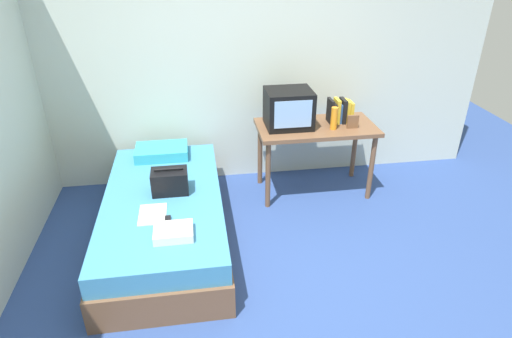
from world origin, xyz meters
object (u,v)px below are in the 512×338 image
bed (165,218)px  remote_dark (168,222)px  desk (316,134)px  tv (289,108)px  pillow (162,152)px  picture_frame (353,122)px  folded_towel (174,232)px  handbag (170,181)px  magazine (153,214)px  water_bottle (334,118)px  book_row (340,111)px

bed → remote_dark: (0.06, -0.42, 0.24)m
bed → desk: bearing=23.0°
tv → pillow: size_ratio=0.87×
picture_frame → folded_towel: size_ratio=0.47×
handbag → pillow: bearing=98.0°
bed → magazine: size_ratio=6.90×
folded_towel → picture_frame: bearing=32.8°
tv → picture_frame: 0.63m
water_bottle → folded_towel: water_bottle is taller
tv → remote_dark: size_ratio=2.82×
bed → desk: desk is taller
desk → remote_dark: 1.79m
folded_towel → handbag: bearing=93.1°
water_bottle → bed: bearing=-162.2°
tv → magazine: size_ratio=1.52×
pillow → handbag: 0.71m
handbag → magazine: bearing=-111.8°
bed → desk: size_ratio=1.72×
picture_frame → folded_towel: (-1.71, -1.10, -0.32)m
bed → folded_towel: folded_towel is taller
bed → handbag: 0.34m
water_bottle → book_row: size_ratio=0.91×
book_row → remote_dark: 2.05m
folded_towel → tv: bearing=48.4°
pillow → magazine: 1.04m
tv → book_row: (0.53, 0.03, -0.07)m
desk → pillow: 1.53m
handbag → folded_towel: 0.64m
tv → folded_towel: tv is taller
magazine → folded_towel: 0.35m
book_row → folded_towel: 2.11m
handbag → magazine: 0.37m
tv → picture_frame: (0.60, -0.15, -0.11)m
bed → magazine: (-0.06, -0.28, 0.23)m
pillow → magazine: size_ratio=1.74×
water_bottle → magazine: (-1.69, -0.81, -0.39)m
tv → book_row: 0.53m
book_row → water_bottle: bearing=-123.9°
picture_frame → handbag: (-1.75, -0.47, -0.25)m
water_bottle → folded_towel: size_ratio=0.78×
handbag → desk: bearing=22.3°
desk → folded_towel: size_ratio=4.14×
desk → tv: 0.39m
water_bottle → folded_towel: (-1.52, -1.11, -0.36)m
bed → tv: tv is taller
desk → picture_frame: bearing=-19.6°
remote_dark → desk: bearing=36.3°
book_row → picture_frame: (0.07, -0.18, -0.05)m
magazine → remote_dark: size_ratio=1.86×
picture_frame → bed: bearing=-164.1°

